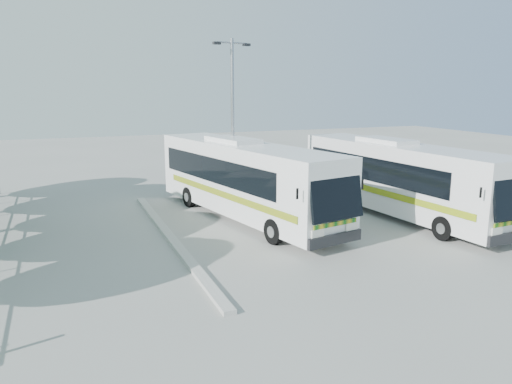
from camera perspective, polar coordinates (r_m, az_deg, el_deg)
name	(u,v)px	position (r m, az deg, el deg)	size (l,w,h in m)	color
ground	(236,246)	(20.66, -2.31, -6.17)	(100.00, 100.00, 0.00)	#9D9D98
kerb_divider	(170,237)	(21.89, -9.78, -5.09)	(0.40, 16.00, 0.15)	#B2B2AD
coach_main	(245,178)	(24.48, -1.28, 1.61)	(5.31, 13.62, 3.71)	white
coach_adjacent	(399,177)	(26.03, 16.04, 1.65)	(3.76, 13.23, 3.62)	white
lamppost	(233,118)	(26.03, -2.70, 8.48)	(2.13, 0.67, 8.80)	#95989E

